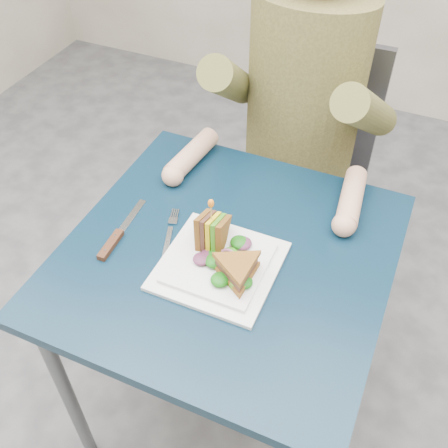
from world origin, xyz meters
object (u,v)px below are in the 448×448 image
at_px(diner, 306,74).
at_px(sandwich_flat, 238,270).
at_px(plate, 219,265).
at_px(fork, 169,236).
at_px(sandwich_upright, 212,233).
at_px(chair, 303,159).
at_px(table, 227,273).
at_px(knife, 115,239).

xyz_separation_m(diner, sandwich_flat, (0.06, -0.62, -0.14)).
distance_m(plate, fork, 0.16).
height_order(diner, sandwich_flat, diner).
distance_m(diner, sandwich_upright, 0.57).
height_order(chair, fork, chair).
relative_size(table, sandwich_upright, 5.07).
relative_size(chair, knife, 4.20).
distance_m(diner, knife, 0.70).
relative_size(sandwich_flat, sandwich_upright, 1.16).
bearing_deg(table, sandwich_upright, -169.49).
xyz_separation_m(diner, fork, (-0.15, -0.56, -0.18)).
distance_m(diner, sandwich_flat, 0.64).
xyz_separation_m(chair, diner, (-0.00, -0.11, 0.37)).
bearing_deg(sandwich_flat, table, 126.83).
bearing_deg(chair, table, -90.00).
bearing_deg(table, fork, -175.75).
height_order(sandwich_flat, fork, sandwich_flat).
xyz_separation_m(table, sandwich_flat, (0.06, -0.08, 0.12)).
bearing_deg(chair, fork, -102.49).
relative_size(plate, fork, 1.49).
relative_size(plate, sandwich_upright, 1.76).
distance_m(chair, sandwich_upright, 0.71).
distance_m(plate, sandwich_flat, 0.07).
distance_m(sandwich_flat, sandwich_upright, 0.12).
xyz_separation_m(plate, sandwich_upright, (-0.04, 0.04, 0.05)).
bearing_deg(sandwich_upright, chair, 86.88).
distance_m(table, chair, 0.67).
distance_m(diner, plate, 0.62).
bearing_deg(chair, knife, -109.52).
bearing_deg(fork, table, 4.25).
relative_size(sandwich_upright, fork, 0.85).
height_order(chair, plate, chair).
bearing_deg(sandwich_upright, knife, -162.60).
xyz_separation_m(plate, fork, (-0.15, 0.04, -0.01)).
height_order(table, knife, knife).
height_order(chair, knife, chair).
bearing_deg(knife, fork, 30.43).
distance_m(table, plate, 0.10).
xyz_separation_m(table, chair, (0.00, 0.66, -0.11)).
distance_m(chair, sandwich_flat, 0.77).
bearing_deg(knife, plate, 5.49).
xyz_separation_m(chair, knife, (-0.26, -0.73, 0.20)).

